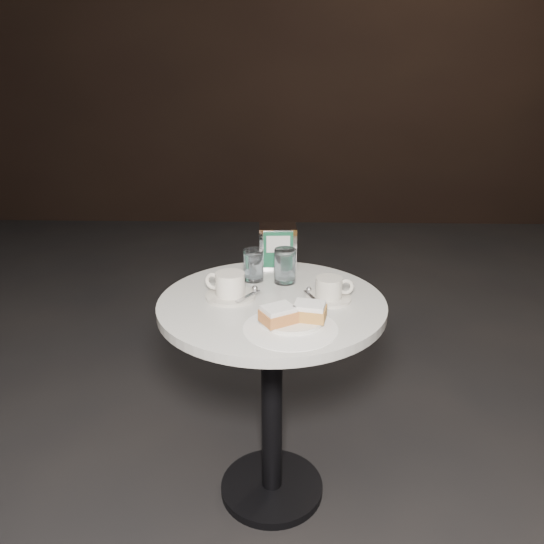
{
  "coord_description": "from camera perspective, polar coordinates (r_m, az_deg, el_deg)",
  "views": [
    {
      "loc": [
        0.04,
        -1.48,
        1.41
      ],
      "look_at": [
        0.0,
        0.02,
        0.83
      ],
      "focal_mm": 35.0,
      "sensor_mm": 36.0,
      "label": 1
    }
  ],
  "objects": [
    {
      "name": "ground",
      "position": [
        2.05,
        -0.02,
        -22.4
      ],
      "size": [
        7.0,
        7.0,
        0.0
      ],
      "primitive_type": "plane",
      "color": "black",
      "rests_on": "ground"
    },
    {
      "name": "cafe_table",
      "position": [
        1.72,
        -0.02,
        -9.08
      ],
      "size": [
        0.7,
        0.7,
        0.74
      ],
      "color": "black",
      "rests_on": "ground"
    },
    {
      "name": "sugar_spill",
      "position": [
        1.46,
        2.0,
        -6.05
      ],
      "size": [
        0.32,
        0.32,
        0.0
      ],
      "primitive_type": "cylinder",
      "rotation": [
        0.0,
        0.0,
        0.27
      ],
      "color": "white",
      "rests_on": "cafe_table"
    },
    {
      "name": "beignet_plate",
      "position": [
        1.48,
        2.26,
        -4.72
      ],
      "size": [
        0.22,
        0.22,
        0.06
      ],
      "rotation": [
        0.0,
        0.0,
        0.23
      ],
      "color": "white",
      "rests_on": "cafe_table"
    },
    {
      "name": "coffee_cup_left",
      "position": [
        1.64,
        -4.56,
        -1.61
      ],
      "size": [
        0.2,
        0.2,
        0.08
      ],
      "rotation": [
        0.0,
        0.0,
        -0.34
      ],
      "color": "beige",
      "rests_on": "cafe_table"
    },
    {
      "name": "coffee_cup_right",
      "position": [
        1.63,
        6.18,
        -1.97
      ],
      "size": [
        0.16,
        0.16,
        0.07
      ],
      "rotation": [
        0.0,
        0.0,
        0.12
      ],
      "color": "silver",
      "rests_on": "cafe_table"
    },
    {
      "name": "water_glass_left",
      "position": [
        1.76,
        -2.01,
        0.71
      ],
      "size": [
        0.08,
        0.08,
        0.11
      ],
      "rotation": [
        0.0,
        0.0,
        0.27
      ],
      "color": "white",
      "rests_on": "cafe_table"
    },
    {
      "name": "water_glass_right",
      "position": [
        1.74,
        1.4,
        0.62
      ],
      "size": [
        0.09,
        0.09,
        0.12
      ],
      "rotation": [
        0.0,
        0.0,
        0.36
      ],
      "color": "white",
      "rests_on": "cafe_table"
    },
    {
      "name": "napkin_dispenser",
      "position": [
        1.88,
        0.61,
        2.77
      ],
      "size": [
        0.13,
        0.12,
        0.15
      ],
      "rotation": [
        0.0,
        0.0,
        0.05
      ],
      "color": "silver",
      "rests_on": "cafe_table"
    }
  ]
}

